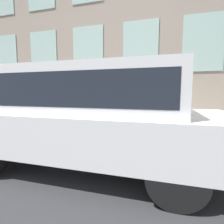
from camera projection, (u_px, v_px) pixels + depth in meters
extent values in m
plane|color=#2D2D30|center=(126.00, 150.00, 4.59)|extent=(80.00, 80.00, 0.00)
cube|color=#B2ADA3|center=(134.00, 135.00, 5.81)|extent=(2.57, 60.00, 0.13)
cube|color=#9EBCB2|center=(203.00, 43.00, 6.06)|extent=(0.03, 1.34, 1.96)
cube|color=#9EBCB2|center=(140.00, 47.00, 6.65)|extent=(0.03, 1.34, 1.96)
cube|color=#9EBCB2|center=(88.00, 51.00, 7.25)|extent=(0.03, 1.34, 1.96)
cube|color=#9EBCB2|center=(44.00, 54.00, 7.85)|extent=(0.03, 1.34, 1.96)
cube|color=#9EBCB2|center=(6.00, 57.00, 8.45)|extent=(0.03, 1.34, 1.96)
cylinder|color=#2D7260|center=(118.00, 138.00, 5.13)|extent=(0.36, 0.36, 0.04)
cylinder|color=#2D7260|center=(118.00, 127.00, 5.09)|extent=(0.27, 0.27, 0.74)
sphere|color=#2C5D50|center=(118.00, 114.00, 5.05)|extent=(0.28, 0.28, 0.28)
cylinder|color=black|center=(118.00, 111.00, 5.04)|extent=(0.09, 0.09, 0.11)
cylinder|color=#2D7260|center=(124.00, 124.00, 5.03)|extent=(0.09, 0.10, 0.09)
cylinder|color=#2D7260|center=(112.00, 123.00, 5.13)|extent=(0.09, 0.10, 0.09)
cylinder|color=#232328|center=(106.00, 125.00, 5.57)|extent=(0.09, 0.09, 0.65)
cylinder|color=#232328|center=(107.00, 124.00, 5.69)|extent=(0.09, 0.09, 0.65)
cube|color=red|center=(107.00, 107.00, 5.57)|extent=(0.17, 0.12, 0.48)
cylinder|color=red|center=(105.00, 107.00, 5.44)|extent=(0.08, 0.08, 0.46)
cylinder|color=red|center=(108.00, 107.00, 5.68)|extent=(0.08, 0.08, 0.46)
sphere|color=brown|center=(107.00, 96.00, 5.53)|extent=(0.22, 0.22, 0.22)
cylinder|color=black|center=(49.00, 132.00, 4.87)|extent=(0.24, 0.79, 0.79)
cylinder|color=black|center=(177.00, 179.00, 2.24)|extent=(0.24, 0.79, 0.79)
cylinder|color=black|center=(170.00, 141.00, 3.99)|extent=(0.24, 0.79, 0.79)
cube|color=white|center=(89.00, 129.00, 3.51)|extent=(2.08, 5.19, 0.74)
cube|color=white|center=(95.00, 90.00, 3.39)|extent=(1.83, 3.22, 0.83)
cube|color=#1E232D|center=(95.00, 90.00, 3.39)|extent=(1.84, 2.96, 0.53)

